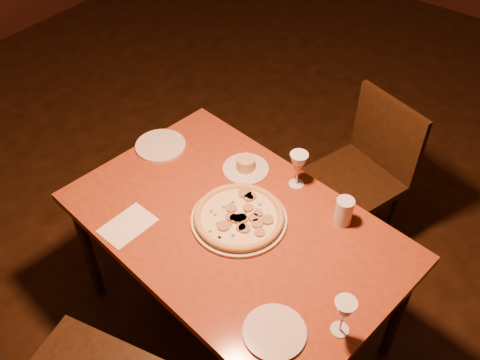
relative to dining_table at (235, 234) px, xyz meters
The scene contains 11 objects.
floor 0.67m from the dining_table, 131.04° to the left, with size 7.00×7.00×0.00m, color #321D10.
dining_table is the anchor object (origin of this frame).
chair_far 0.84m from the dining_table, 78.59° to the left, with size 0.50×0.50×0.83m.
pizza_plate 0.09m from the dining_table, 83.68° to the left, with size 0.37×0.37×0.04m.
ramekin_saucer 0.32m from the dining_table, 119.37° to the left, with size 0.20×0.20×0.06m.
wine_glass_far 0.36m from the dining_table, 78.30° to the left, with size 0.07×0.07×0.16m, color #B05249, non-canonical shape.
wine_glass_right 0.58m from the dining_table, 15.48° to the right, with size 0.07×0.07×0.16m, color #B05249, non-canonical shape.
water_tumbler 0.43m from the dining_table, 39.30° to the left, with size 0.07×0.07×0.12m, color silver.
side_plate_left 0.57m from the dining_table, 163.64° to the left, with size 0.22×0.22×0.01m, color silver.
side_plate_near 0.49m from the dining_table, 36.76° to the right, with size 0.21×0.21×0.01m, color silver.
menu_card 0.41m from the dining_table, 141.34° to the right, with size 0.14×0.20×0.00m, color white.
Camera 1 is at (0.99, -1.24, 2.23)m, focal length 40.00 mm.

